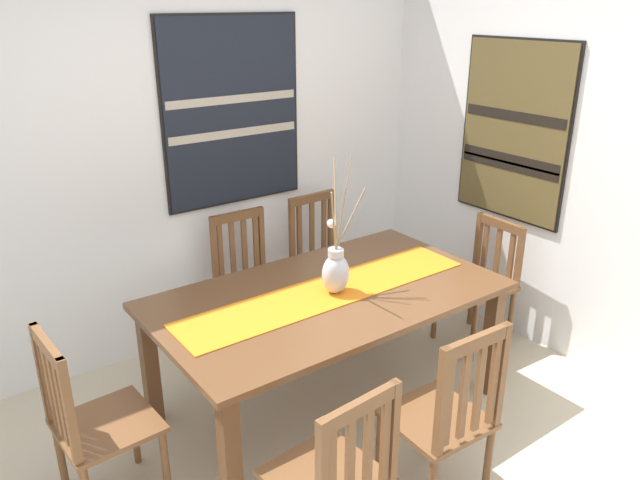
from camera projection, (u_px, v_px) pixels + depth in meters
wall_back at (189, 146)px, 3.99m from camera, size 6.40×0.12×2.70m
wall_side at (617, 161)px, 3.61m from camera, size 0.12×6.40×2.70m
dining_table at (328, 307)px, 3.41m from camera, size 1.91×1.08×0.74m
table_runner at (328, 292)px, 3.37m from camera, size 1.76×0.36×0.01m
centerpiece_vase at (336, 270)px, 3.32m from camera, size 0.28×0.27×0.74m
chair_0 at (249, 278)px, 4.17m from camera, size 0.43×0.43×0.91m
chair_1 at (447, 415)px, 2.78m from camera, size 0.44×0.44×0.96m
chair_2 at (481, 281)px, 4.19m from camera, size 0.44×0.44×0.86m
chair_3 at (323, 259)px, 4.48m from camera, size 0.44×0.44×0.94m
chair_4 at (335, 477)px, 2.44m from camera, size 0.45×0.45×0.91m
chair_5 at (91, 420)px, 2.74m from camera, size 0.44×0.44×0.94m
painting_on_back_wall at (232, 112)px, 4.03m from camera, size 1.00×0.05×1.22m
painting_on_side_wall at (514, 131)px, 4.07m from camera, size 0.05×0.83×1.18m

